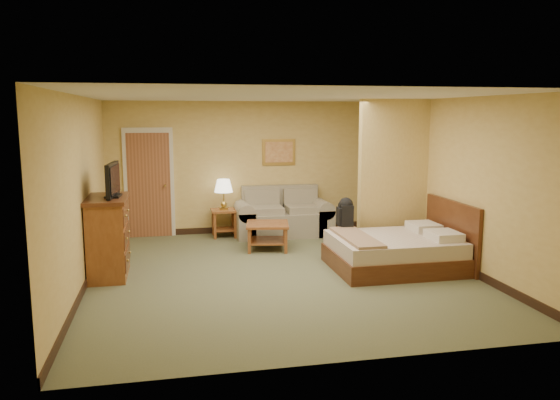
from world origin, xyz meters
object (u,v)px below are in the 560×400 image
object	(u,v)px
coffee_table	(268,231)
dresser	(108,237)
loveseat	(283,219)
bed	(398,251)

from	to	relation	value
coffee_table	dresser	bearing A→B (deg)	-156.74
coffee_table	loveseat	bearing A→B (deg)	64.84
dresser	bed	size ratio (longest dim) A/B	0.61
loveseat	dresser	distance (m)	3.77
loveseat	coffee_table	size ratio (longest dim) A/B	2.22
loveseat	bed	bearing A→B (deg)	-65.30
coffee_table	dresser	size ratio (longest dim) A/B	0.72
coffee_table	dresser	world-z (taller)	dresser
loveseat	coffee_table	distance (m)	1.20
coffee_table	dresser	xyz separation A→B (m)	(-2.56, -1.10, 0.26)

